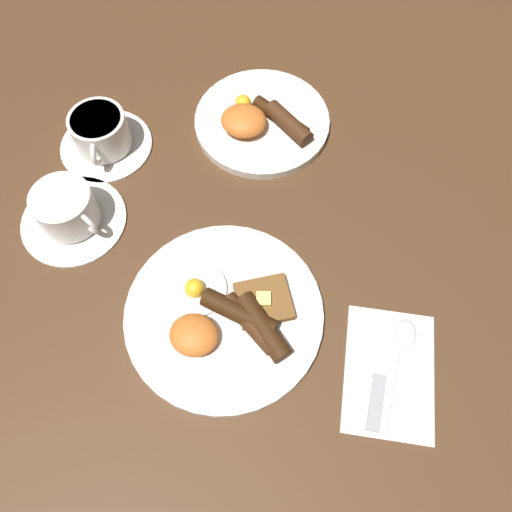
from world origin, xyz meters
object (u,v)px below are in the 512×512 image
object	(u,v)px
knife	(380,376)
spoon	(404,346)
teacup_far	(102,135)
breakfast_plate_near	(226,315)
teacup_near	(68,212)
breakfast_plate_far	(261,121)

from	to	relation	value
knife	spoon	xyz separation A→B (m)	(0.02, 0.05, 0.00)
teacup_far	knife	distance (m)	0.57
teacup_far	knife	world-z (taller)	teacup_far
breakfast_plate_near	spoon	world-z (taller)	breakfast_plate_near
teacup_far	spoon	size ratio (longest dim) A/B	0.98
breakfast_plate_near	teacup_near	distance (m)	0.29
spoon	breakfast_plate_far	bearing A→B (deg)	41.88
teacup_near	spoon	xyz separation A→B (m)	(0.52, -0.08, -0.02)
breakfast_plate_near	spoon	xyz separation A→B (m)	(0.25, 0.02, -0.00)
teacup_near	spoon	bearing A→B (deg)	-8.36
teacup_far	spoon	bearing A→B (deg)	-23.19
teacup_near	knife	xyz separation A→B (m)	(0.49, -0.12, -0.02)
breakfast_plate_near	teacup_near	bearing A→B (deg)	160.94
breakfast_plate_near	teacup_far	world-z (taller)	teacup_far
teacup_far	knife	bearing A→B (deg)	-28.63
teacup_near	spoon	world-z (taller)	teacup_near
knife	teacup_near	bearing A→B (deg)	75.67
teacup_far	breakfast_plate_near	bearing A→B (deg)	-41.09
knife	spoon	size ratio (longest dim) A/B	1.05
breakfast_plate_near	breakfast_plate_far	bearing A→B (deg)	95.95
breakfast_plate_far	teacup_far	xyz separation A→B (m)	(-0.24, -0.11, 0.02)
breakfast_plate_near	spoon	bearing A→B (deg)	4.12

